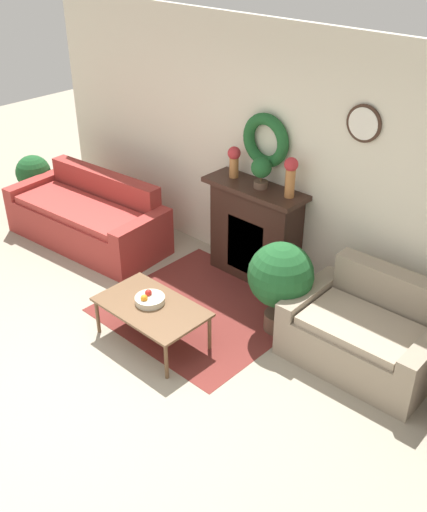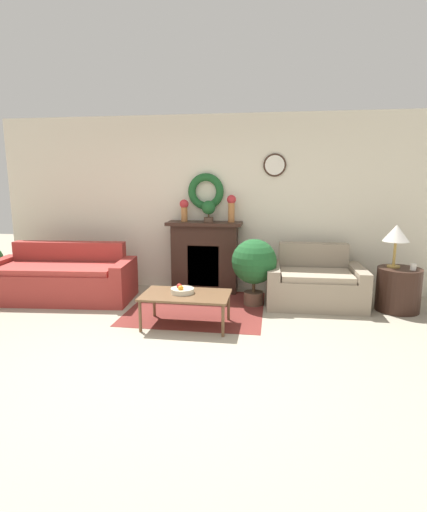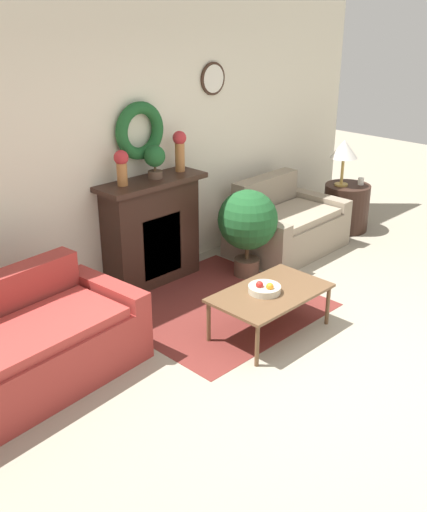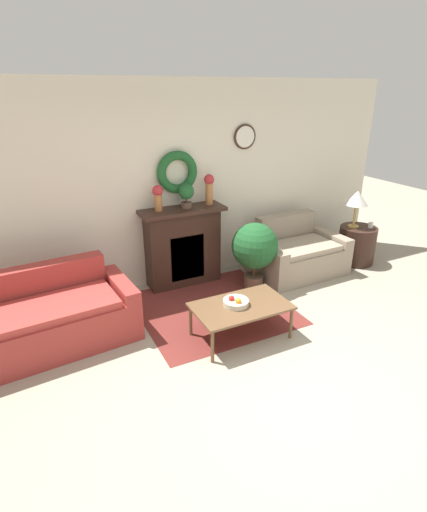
{
  "view_description": "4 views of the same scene",
  "coord_description": "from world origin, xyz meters",
  "px_view_note": "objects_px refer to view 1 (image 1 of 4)",
  "views": [
    {
      "loc": [
        3.5,
        -1.92,
        3.6
      ],
      "look_at": [
        0.17,
        1.65,
        0.72
      ],
      "focal_mm": 42.0,
      "sensor_mm": 36.0,
      "label": 1
    },
    {
      "loc": [
        1.02,
        -3.47,
        1.75
      ],
      "look_at": [
        0.23,
        1.68,
        0.73
      ],
      "focal_mm": 28.0,
      "sensor_mm": 36.0,
      "label": 2
    },
    {
      "loc": [
        -3.6,
        -1.91,
        2.7
      ],
      "look_at": [
        -0.26,
        1.43,
        0.68
      ],
      "focal_mm": 42.0,
      "sensor_mm": 36.0,
      "label": 3
    },
    {
      "loc": [
        -1.95,
        -2.25,
        2.56
      ],
      "look_at": [
        -0.09,
        1.49,
        0.81
      ],
      "focal_mm": 28.0,
      "sensor_mm": 36.0,
      "label": 4
    }
  ],
  "objects_px": {
    "loveseat_right": "(365,333)",
    "potted_plant_on_mantel": "(261,170)",
    "fruit_bowl": "(150,299)",
    "vase_on_mantel_left": "(234,159)",
    "fireplace": "(255,232)",
    "vase_on_mantel_right": "(291,174)",
    "coffee_table": "(151,309)",
    "potted_plant_floor_by_loveseat": "(281,278)",
    "potted_plant_floor_by_couch": "(34,176)",
    "couch_left": "(89,219)"
  },
  "relations": [
    {
      "from": "loveseat_right",
      "to": "coffee_table",
      "type": "distance_m",
      "value": 1.95
    },
    {
      "from": "vase_on_mantel_left",
      "to": "fruit_bowl",
      "type": "bearing_deg",
      "value": -78.53
    },
    {
      "from": "fireplace",
      "to": "loveseat_right",
      "type": "distance_m",
      "value": 1.71
    },
    {
      "from": "coffee_table",
      "to": "couch_left",
      "type": "bearing_deg",
      "value": 158.62
    },
    {
      "from": "fruit_bowl",
      "to": "potted_plant_on_mantel",
      "type": "bearing_deg",
      "value": 87.14
    },
    {
      "from": "couch_left",
      "to": "vase_on_mantel_right",
      "type": "bearing_deg",
      "value": 12.28
    },
    {
      "from": "potted_plant_floor_by_couch",
      "to": "vase_on_mantel_left",
      "type": "bearing_deg",
      "value": 13.46
    },
    {
      "from": "couch_left",
      "to": "potted_plant_on_mantel",
      "type": "height_order",
      "value": "potted_plant_on_mantel"
    },
    {
      "from": "couch_left",
      "to": "vase_on_mantel_left",
      "type": "distance_m",
      "value": 2.08
    },
    {
      "from": "couch_left",
      "to": "vase_on_mantel_left",
      "type": "relative_size",
      "value": 6.26
    },
    {
      "from": "vase_on_mantel_right",
      "to": "coffee_table",
      "type": "bearing_deg",
      "value": -103.46
    },
    {
      "from": "coffee_table",
      "to": "vase_on_mantel_left",
      "type": "distance_m",
      "value": 1.84
    },
    {
      "from": "loveseat_right",
      "to": "potted_plant_floor_by_couch",
      "type": "xyz_separation_m",
      "value": [
        -4.86,
        -0.27,
        0.2
      ]
    },
    {
      "from": "coffee_table",
      "to": "potted_plant_floor_by_loveseat",
      "type": "xyz_separation_m",
      "value": [
        0.76,
        0.95,
        0.23
      ]
    },
    {
      "from": "vase_on_mantel_right",
      "to": "potted_plant_floor_by_couch",
      "type": "xyz_separation_m",
      "value": [
        -3.63,
        -0.69,
        -0.85
      ]
    },
    {
      "from": "loveseat_right",
      "to": "coffee_table",
      "type": "bearing_deg",
      "value": -146.54
    },
    {
      "from": "vase_on_mantel_left",
      "to": "fireplace",
      "type": "bearing_deg",
      "value": -0.99
    },
    {
      "from": "coffee_table",
      "to": "potted_plant_floor_by_loveseat",
      "type": "relative_size",
      "value": 1.12
    },
    {
      "from": "potted_plant_on_mantel",
      "to": "coffee_table",
      "type": "bearing_deg",
      "value": -90.88
    },
    {
      "from": "couch_left",
      "to": "fruit_bowl",
      "type": "distance_m",
      "value": 2.12
    },
    {
      "from": "loveseat_right",
      "to": "potted_plant_on_mantel",
      "type": "height_order",
      "value": "potted_plant_on_mantel"
    },
    {
      "from": "vase_on_mantel_left",
      "to": "potted_plant_floor_by_couch",
      "type": "height_order",
      "value": "vase_on_mantel_left"
    },
    {
      "from": "couch_left",
      "to": "coffee_table",
      "type": "distance_m",
      "value": 2.18
    },
    {
      "from": "potted_plant_on_mantel",
      "to": "potted_plant_floor_by_couch",
      "type": "bearing_deg",
      "value": -168.4
    },
    {
      "from": "loveseat_right",
      "to": "potted_plant_on_mantel",
      "type": "xyz_separation_m",
      "value": [
        -1.57,
        0.41,
        1.0
      ]
    },
    {
      "from": "vase_on_mantel_right",
      "to": "potted_plant_on_mantel",
      "type": "relative_size",
      "value": 1.27
    },
    {
      "from": "potted_plant_on_mantel",
      "to": "potted_plant_floor_by_loveseat",
      "type": "xyz_separation_m",
      "value": [
        0.73,
        -0.57,
        -0.7
      ]
    },
    {
      "from": "fruit_bowl",
      "to": "vase_on_mantel_right",
      "type": "xyz_separation_m",
      "value": [
        0.42,
        1.51,
        0.9
      ]
    },
    {
      "from": "fireplace",
      "to": "potted_plant_on_mantel",
      "type": "relative_size",
      "value": 3.53
    },
    {
      "from": "couch_left",
      "to": "coffee_table",
      "type": "xyz_separation_m",
      "value": [
        2.02,
        -0.79,
        0.06
      ]
    },
    {
      "from": "fruit_bowl",
      "to": "potted_plant_floor_by_loveseat",
      "type": "bearing_deg",
      "value": 48.78
    },
    {
      "from": "fireplace",
      "to": "potted_plant_on_mantel",
      "type": "distance_m",
      "value": 0.74
    },
    {
      "from": "potted_plant_floor_by_couch",
      "to": "potted_plant_floor_by_loveseat",
      "type": "distance_m",
      "value": 4.02
    },
    {
      "from": "loveseat_right",
      "to": "potted_plant_on_mantel",
      "type": "distance_m",
      "value": 1.91
    },
    {
      "from": "vase_on_mantel_right",
      "to": "potted_plant_on_mantel",
      "type": "xyz_separation_m",
      "value": [
        -0.35,
        -0.02,
        -0.05
      ]
    },
    {
      "from": "potted_plant_floor_by_couch",
      "to": "potted_plant_on_mantel",
      "type": "bearing_deg",
      "value": 11.6
    },
    {
      "from": "coffee_table",
      "to": "potted_plant_on_mantel",
      "type": "bearing_deg",
      "value": 89.12
    },
    {
      "from": "vase_on_mantel_right",
      "to": "potted_plant_floor_by_loveseat",
      "type": "xyz_separation_m",
      "value": [
        0.39,
        -0.59,
        -0.74
      ]
    },
    {
      "from": "vase_on_mantel_right",
      "to": "loveseat_right",
      "type": "bearing_deg",
      "value": -19.19
    },
    {
      "from": "loveseat_right",
      "to": "vase_on_mantel_left",
      "type": "xyz_separation_m",
      "value": [
        -1.96,
        0.43,
        1.0
      ]
    },
    {
      "from": "loveseat_right",
      "to": "vase_on_mantel_right",
      "type": "xyz_separation_m",
      "value": [
        -1.23,
        0.43,
        1.05
      ]
    },
    {
      "from": "coffee_table",
      "to": "fruit_bowl",
      "type": "height_order",
      "value": "fruit_bowl"
    },
    {
      "from": "vase_on_mantel_left",
      "to": "potted_plant_on_mantel",
      "type": "xyz_separation_m",
      "value": [
        0.38,
        -0.02,
        -0.0
      ]
    },
    {
      "from": "fireplace",
      "to": "fruit_bowl",
      "type": "relative_size",
      "value": 4.08
    },
    {
      "from": "loveseat_right",
      "to": "vase_on_mantel_right",
      "type": "distance_m",
      "value": 1.67
    },
    {
      "from": "couch_left",
      "to": "vase_on_mantel_left",
      "type": "xyz_separation_m",
      "value": [
        1.67,
        0.75,
        0.99
      ]
    },
    {
      "from": "couch_left",
      "to": "coffee_table",
      "type": "height_order",
      "value": "couch_left"
    },
    {
      "from": "vase_on_mantel_right",
      "to": "fireplace",
      "type": "bearing_deg",
      "value": -179.23
    },
    {
      "from": "loveseat_right",
      "to": "potted_plant_floor_by_loveseat",
      "type": "height_order",
      "value": "potted_plant_floor_by_loveseat"
    },
    {
      "from": "potted_plant_floor_by_couch",
      "to": "loveseat_right",
      "type": "bearing_deg",
      "value": 3.14
    }
  ]
}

